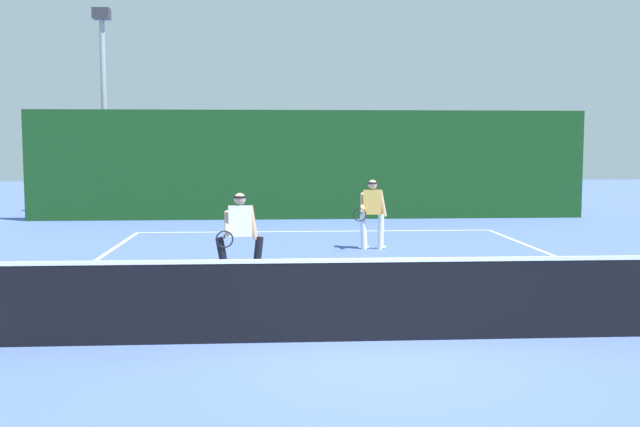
# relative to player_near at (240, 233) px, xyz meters

# --- Properties ---
(ground_plane) EXTENTS (80.00, 80.00, 0.00)m
(ground_plane) POSITION_rel_player_near_xyz_m (1.76, -4.13, -0.85)
(ground_plane) COLOR #4961A8
(court_line_baseline_far) EXTENTS (9.66, 0.10, 0.01)m
(court_line_baseline_far) POSITION_rel_player_near_xyz_m (1.76, 7.39, -0.84)
(court_line_baseline_far) COLOR white
(court_line_baseline_far) RESTS_ON ground_plane
(court_line_service) EXTENTS (7.87, 0.10, 0.01)m
(court_line_service) POSITION_rel_player_near_xyz_m (1.76, 2.02, -0.84)
(court_line_service) COLOR white
(court_line_service) RESTS_ON ground_plane
(court_line_centre) EXTENTS (0.10, 6.40, 0.01)m
(court_line_centre) POSITION_rel_player_near_xyz_m (1.76, -0.93, -0.84)
(court_line_centre) COLOR white
(court_line_centre) RESTS_ON ground_plane
(tennis_net) EXTENTS (10.59, 0.09, 1.09)m
(tennis_net) POSITION_rel_player_near_xyz_m (1.76, -4.13, -0.32)
(tennis_net) COLOR #1E4723
(tennis_net) RESTS_ON ground_plane
(player_near) EXTENTS (0.87, 0.89, 1.55)m
(player_near) POSITION_rel_player_near_xyz_m (0.00, 0.00, 0.00)
(player_near) COLOR black
(player_near) RESTS_ON ground_plane
(player_far) EXTENTS (0.83, 0.88, 1.58)m
(player_far) POSITION_rel_player_near_xyz_m (2.83, 3.85, 0.02)
(player_far) COLOR silver
(player_far) RESTS_ON ground_plane
(back_fence_windscreen) EXTENTS (17.70, 0.12, 3.45)m
(back_fence_windscreen) POSITION_rel_player_near_xyz_m (1.76, 10.75, 0.88)
(back_fence_windscreen) COLOR #154018
(back_fence_windscreen) RESTS_ON ground_plane
(light_pole) EXTENTS (0.55, 0.44, 6.82)m
(light_pole) POSITION_rel_player_near_xyz_m (-4.98, 12.51, 3.39)
(light_pole) COLOR #9EA39E
(light_pole) RESTS_ON ground_plane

